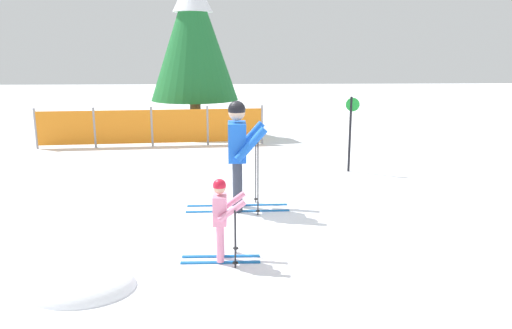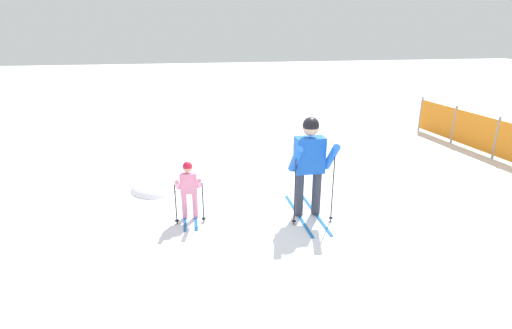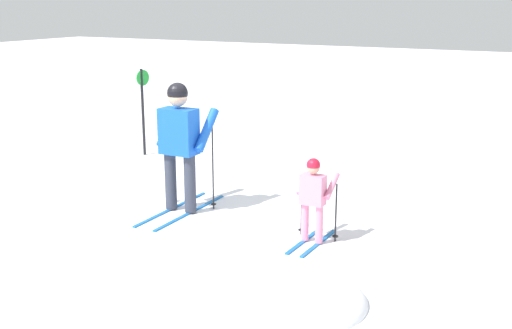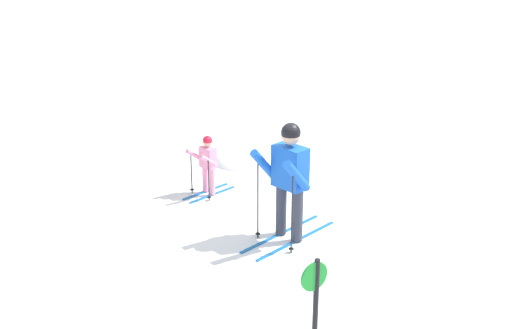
% 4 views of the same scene
% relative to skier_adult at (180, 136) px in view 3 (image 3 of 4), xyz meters
% --- Properties ---
extents(ground_plane, '(60.00, 60.00, 0.00)m').
position_rel_skier_adult_xyz_m(ground_plane, '(-0.31, -0.20, -1.03)').
color(ground_plane, white).
extents(skier_adult, '(1.63, 0.72, 1.73)m').
position_rel_skier_adult_xyz_m(skier_adult, '(0.00, 0.00, 0.00)').
color(skier_adult, '#1966B2').
rests_on(skier_adult, ground_plane).
extents(skier_child, '(0.95, 0.51, 1.02)m').
position_rel_skier_adult_xyz_m(skier_child, '(-0.23, -2.00, -0.44)').
color(skier_child, '#1966B2').
rests_on(skier_child, ground_plane).
extents(trail_marker, '(0.28, 0.08, 1.56)m').
position_rel_skier_adult_xyz_m(trail_marker, '(2.33, 2.42, -0.07)').
color(trail_marker, black).
rests_on(trail_marker, ground_plane).
extents(snow_mound, '(1.14, 0.97, 0.45)m').
position_rel_skier_adult_xyz_m(snow_mound, '(-1.70, -2.66, -1.03)').
color(snow_mound, white).
rests_on(snow_mound, ground_plane).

